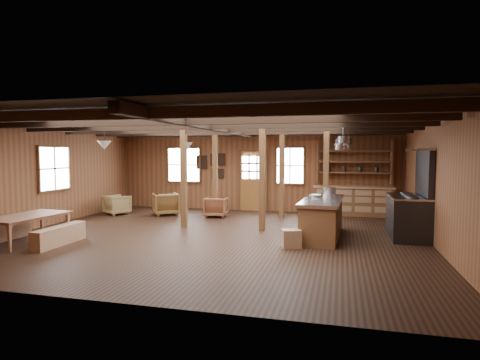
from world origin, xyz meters
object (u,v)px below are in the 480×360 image
object	(u,v)px
commercial_range	(411,210)
dining_table	(28,229)
armchair_b	(216,207)
armchair_a	(166,204)
armchair_c	(117,205)
kitchen_island	(322,218)

from	to	relation	value
commercial_range	dining_table	distance (m)	8.97
dining_table	armchair_b	world-z (taller)	same
armchair_a	armchair_b	bearing A→B (deg)	146.93
armchair_c	armchair_b	bearing A→B (deg)	-146.06
kitchen_island	armchair_b	distance (m)	4.14
armchair_b	armchair_a	bearing A→B (deg)	-3.76
dining_table	armchair_c	size ratio (longest dim) A/B	2.52
armchair_c	armchair_a	bearing A→B (deg)	-142.36
kitchen_island	dining_table	size ratio (longest dim) A/B	1.41
commercial_range	armchair_a	bearing A→B (deg)	166.00
armchair_b	kitchen_island	bearing A→B (deg)	140.26
dining_table	armchair_a	distance (m)	4.69
kitchen_island	dining_table	xyz separation A→B (m)	(-6.48, -2.24, -0.16)
dining_table	armchair_c	bearing A→B (deg)	9.60
armchair_c	kitchen_island	bearing A→B (deg)	-167.98
dining_table	armchair_a	bearing A→B (deg)	-10.91
commercial_range	armchair_b	xyz separation A→B (m)	(-5.50, 1.86, -0.36)
dining_table	armchair_a	xyz separation A→B (m)	(1.33, 4.49, 0.05)
commercial_range	armchair_b	world-z (taller)	commercial_range
kitchen_island	armchair_c	xyz separation A→B (m)	(-6.78, 1.99, -0.15)
armchair_c	commercial_range	bearing A→B (deg)	-161.48
armchair_a	armchair_b	distance (m)	1.72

